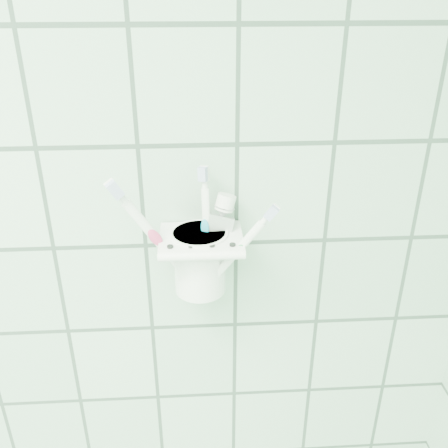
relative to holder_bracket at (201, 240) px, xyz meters
name	(u,v)px	position (x,y,z in m)	size (l,w,h in m)	color
holder_bracket	(201,240)	(0.00, 0.00, 0.00)	(0.12, 0.10, 0.04)	white
cup	(200,259)	(0.00, 0.00, -0.03)	(0.08, 0.08, 0.10)	white
toothbrush_pink	(193,222)	(-0.01, 0.00, 0.03)	(0.10, 0.04, 0.21)	white
toothbrush_blue	(208,231)	(0.01, 0.00, 0.02)	(0.02, 0.04, 0.18)	white
toothbrush_orange	(201,237)	(0.00, -0.02, 0.01)	(0.10, 0.04, 0.17)	white
toothpaste_tube	(203,238)	(0.00, 0.00, 0.01)	(0.06, 0.03, 0.16)	silver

